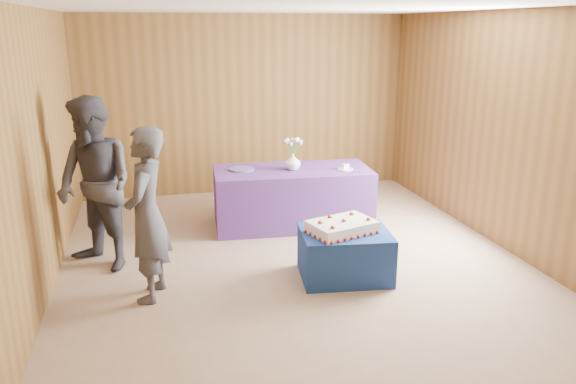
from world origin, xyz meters
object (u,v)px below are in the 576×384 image
object	(u,v)px
sheet_cake	(342,227)
vase	(293,162)
serving_table	(292,197)
cake_table	(345,254)
guest_left	(147,215)
guest_right	(95,185)

from	to	relation	value
sheet_cake	vase	distance (m)	1.71
serving_table	cake_table	bearing A→B (deg)	-81.50
guest_left	vase	bearing A→B (deg)	147.57
serving_table	guest_left	xyz separation A→B (m)	(-1.82, -1.67, 0.46)
serving_table	sheet_cake	bearing A→B (deg)	-82.86
guest_left	guest_right	bearing A→B (deg)	-133.55
serving_table	sheet_cake	xyz separation A→B (m)	(0.09, -1.70, 0.18)
cake_table	guest_left	xyz separation A→B (m)	(-1.95, 0.02, 0.58)
cake_table	guest_left	bearing A→B (deg)	-173.50
sheet_cake	vase	bearing A→B (deg)	75.81
serving_table	guest_left	bearing A→B (deg)	-133.25
serving_table	sheet_cake	world-z (taller)	serving_table
serving_table	vase	bearing A→B (deg)	-89.47
cake_table	serving_table	world-z (taller)	serving_table
serving_table	guest_right	xyz separation A→B (m)	(-2.33, -0.83, 0.55)
cake_table	vase	world-z (taller)	vase
guest_right	guest_left	bearing A→B (deg)	-10.81
cake_table	guest_right	distance (m)	2.70
sheet_cake	guest_right	world-z (taller)	guest_right
serving_table	vase	distance (m)	0.48
cake_table	sheet_cake	world-z (taller)	sheet_cake
guest_left	serving_table	bearing A→B (deg)	147.82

